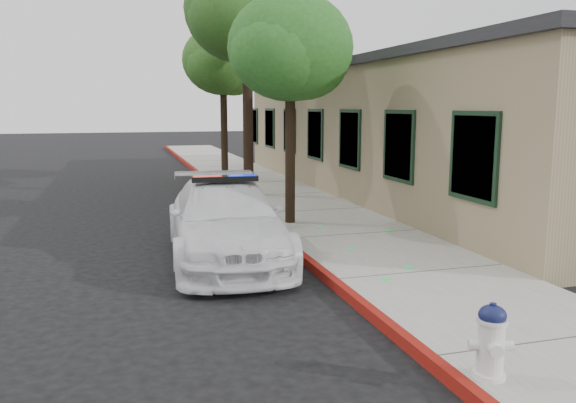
% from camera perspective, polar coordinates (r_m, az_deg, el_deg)
% --- Properties ---
extents(ground, '(120.00, 120.00, 0.00)m').
position_cam_1_polar(ground, '(9.35, 4.25, -8.55)').
color(ground, black).
rests_on(ground, ground).
extents(sidewalk, '(3.20, 60.00, 0.15)m').
position_cam_1_polar(sidewalk, '(12.59, 6.27, -3.53)').
color(sidewalk, gray).
rests_on(sidewalk, ground).
extents(red_curb, '(0.14, 60.00, 0.16)m').
position_cam_1_polar(red_curb, '(12.09, -0.50, -3.99)').
color(red_curb, maroon).
rests_on(red_curb, ground).
extents(clapboard_building, '(7.30, 20.89, 4.24)m').
position_cam_1_polar(clapboard_building, '(19.94, 13.33, 6.96)').
color(clapboard_building, '#947F61').
rests_on(clapboard_building, ground).
extents(police_car, '(2.41, 5.22, 1.60)m').
position_cam_1_polar(police_car, '(10.99, -6.16, -1.87)').
color(police_car, white).
rests_on(police_car, ground).
extents(fire_hydrant, '(0.45, 0.39, 0.79)m').
position_cam_1_polar(fire_hydrant, '(6.31, 19.36, -12.81)').
color(fire_hydrant, white).
rests_on(fire_hydrant, sidewalk).
extents(street_tree_near, '(2.93, 2.88, 5.27)m').
position_cam_1_polar(street_tree_near, '(13.56, 0.27, 14.47)').
color(street_tree_near, black).
rests_on(street_tree_near, sidewalk).
extents(street_tree_mid, '(3.74, 3.89, 7.13)m').
position_cam_1_polar(street_tree_mid, '(18.12, -4.11, 17.75)').
color(street_tree_mid, black).
rests_on(street_tree_mid, sidewalk).
extents(street_tree_far, '(3.07, 3.07, 5.67)m').
position_cam_1_polar(street_tree_far, '(21.99, -6.30, 13.30)').
color(street_tree_far, black).
rests_on(street_tree_far, sidewalk).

